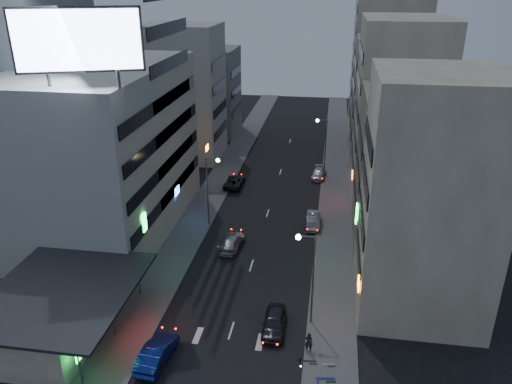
% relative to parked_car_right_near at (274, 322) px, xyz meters
% --- Properties ---
extents(ground, '(180.00, 180.00, 0.00)m').
position_rel_parked_car_right_near_xyz_m(ground, '(-3.43, -4.61, -0.76)').
color(ground, black).
rests_on(ground, ground).
extents(sidewalk_left, '(4.00, 120.00, 0.12)m').
position_rel_parked_car_right_near_xyz_m(sidewalk_left, '(-11.43, 25.39, -0.70)').
color(sidewalk_left, '#4C4C4F').
rests_on(sidewalk_left, ground).
extents(sidewalk_right, '(4.00, 120.00, 0.12)m').
position_rel_parked_car_right_near_xyz_m(sidewalk_right, '(4.57, 25.39, -0.70)').
color(sidewalk_right, '#4C4C4F').
rests_on(sidewalk_right, ground).
extents(food_court, '(11.00, 13.00, 3.88)m').
position_rel_parked_car_right_near_xyz_m(food_court, '(-17.32, -2.61, 1.22)').
color(food_court, beige).
rests_on(food_court, ground).
extents(white_building, '(14.00, 24.00, 18.00)m').
position_rel_parked_car_right_near_xyz_m(white_building, '(-20.43, 15.39, 8.24)').
color(white_building, '#A8A7A3').
rests_on(white_building, ground).
extents(grey_tower, '(10.00, 14.00, 34.00)m').
position_rel_parked_car_right_near_xyz_m(grey_tower, '(-29.43, 18.39, 16.24)').
color(grey_tower, slate).
rests_on(grey_tower, ground).
extents(shophouse_near, '(10.00, 11.00, 20.00)m').
position_rel_parked_car_right_near_xyz_m(shophouse_near, '(11.57, 5.89, 9.24)').
color(shophouse_near, beige).
rests_on(shophouse_near, ground).
extents(shophouse_mid, '(11.00, 12.00, 16.00)m').
position_rel_parked_car_right_near_xyz_m(shophouse_mid, '(12.07, 17.39, 7.24)').
color(shophouse_mid, gray).
rests_on(shophouse_mid, ground).
extents(shophouse_far, '(10.00, 14.00, 22.00)m').
position_rel_parked_car_right_near_xyz_m(shophouse_far, '(11.57, 30.39, 10.24)').
color(shophouse_far, beige).
rests_on(shophouse_far, ground).
extents(far_left_a, '(11.00, 10.00, 20.00)m').
position_rel_parked_car_right_near_xyz_m(far_left_a, '(-18.93, 40.39, 9.24)').
color(far_left_a, '#A8A7A3').
rests_on(far_left_a, ground).
extents(far_left_b, '(12.00, 10.00, 15.00)m').
position_rel_parked_car_right_near_xyz_m(far_left_b, '(-19.43, 53.39, 6.74)').
color(far_left_b, slate).
rests_on(far_left_b, ground).
extents(far_right_a, '(11.00, 12.00, 18.00)m').
position_rel_parked_car_right_near_xyz_m(far_right_a, '(12.07, 45.39, 8.24)').
color(far_right_a, gray).
rests_on(far_right_a, ground).
extents(far_right_b, '(12.00, 12.00, 24.00)m').
position_rel_parked_car_right_near_xyz_m(far_right_b, '(12.57, 59.39, 11.24)').
color(far_right_b, beige).
rests_on(far_right_b, ground).
extents(billboard, '(9.52, 3.75, 6.20)m').
position_rel_parked_car_right_near_xyz_m(billboard, '(-16.42, 5.36, 20.90)').
color(billboard, '#595B60').
rests_on(billboard, white_building).
extents(street_lamp_right_near, '(1.60, 0.44, 8.02)m').
position_rel_parked_car_right_near_xyz_m(street_lamp_right_near, '(2.48, 1.39, 4.61)').
color(street_lamp_right_near, '#595B60').
rests_on(street_lamp_right_near, sidewalk_right).
extents(street_lamp_left, '(1.60, 0.44, 8.02)m').
position_rel_parked_car_right_near_xyz_m(street_lamp_left, '(-9.33, 17.39, 4.61)').
color(street_lamp_left, '#595B60').
rests_on(street_lamp_left, sidewalk_left).
extents(street_lamp_right_far, '(1.60, 0.44, 8.02)m').
position_rel_parked_car_right_near_xyz_m(street_lamp_right_far, '(2.48, 35.39, 4.61)').
color(street_lamp_right_far, '#595B60').
rests_on(street_lamp_right_far, sidewalk_right).
extents(parked_car_right_near, '(1.85, 4.48, 1.52)m').
position_rel_parked_car_right_near_xyz_m(parked_car_right_near, '(0.00, 0.00, 0.00)').
color(parked_car_right_near, '#252429').
rests_on(parked_car_right_near, ground).
extents(parked_car_right_mid, '(1.63, 4.42, 1.45)m').
position_rel_parked_car_right_near_xyz_m(parked_car_right_mid, '(2.17, 18.86, -0.04)').
color(parked_car_right_mid, gray).
rests_on(parked_car_right_mid, ground).
extents(parked_car_left, '(2.34, 4.98, 1.38)m').
position_rel_parked_car_right_near_xyz_m(parked_car_left, '(-9.03, 28.97, -0.07)').
color(parked_car_left, '#29282E').
rests_on(parked_car_left, ground).
extents(parked_car_right_far, '(2.13, 4.59, 1.30)m').
position_rel_parked_car_right_near_xyz_m(parked_car_right_far, '(2.17, 33.88, -0.11)').
color(parked_car_right_far, '#9EA1A6').
rests_on(parked_car_right_far, ground).
extents(road_car_blue, '(2.08, 4.98, 1.60)m').
position_rel_parked_car_right_near_xyz_m(road_car_blue, '(-8.11, -4.91, 0.04)').
color(road_car_blue, navy).
rests_on(road_car_blue, ground).
extents(road_car_silver, '(2.40, 5.08, 1.43)m').
position_rel_parked_car_right_near_xyz_m(road_car_silver, '(-6.04, 12.55, -0.04)').
color(road_car_silver, '#A7A8AF').
rests_on(road_car_silver, ground).
extents(person, '(0.63, 0.44, 1.65)m').
position_rel_parked_car_right_near_xyz_m(person, '(2.87, -2.12, 0.18)').
color(person, black).
rests_on(person, sidewalk_right).
extents(scooter_blue, '(1.00, 2.06, 1.21)m').
position_rel_parked_car_right_near_xyz_m(scooter_blue, '(4.89, -4.58, -0.04)').
color(scooter_blue, navy).
rests_on(scooter_blue, sidewalk_right).
extents(scooter_black_b, '(0.69, 1.72, 1.03)m').
position_rel_parked_car_right_near_xyz_m(scooter_black_b, '(3.56, -3.12, -0.13)').
color(scooter_black_b, black).
rests_on(scooter_black_b, sidewalk_right).
extents(scooter_silver_b, '(0.85, 1.68, 0.98)m').
position_rel_parked_car_right_near_xyz_m(scooter_silver_b, '(4.86, -3.15, -0.15)').
color(scooter_silver_b, gray).
rests_on(scooter_silver_b, sidewalk_right).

